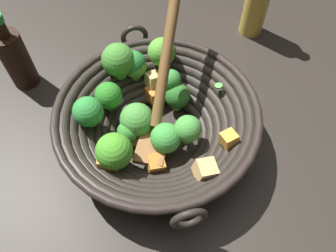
% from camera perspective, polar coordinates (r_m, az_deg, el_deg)
% --- Properties ---
extents(ground_plane, '(4.00, 4.00, 0.00)m').
position_cam_1_polar(ground_plane, '(0.62, -1.67, -2.30)').
color(ground_plane, '#28231E').
extents(wok, '(0.35, 0.38, 0.26)m').
position_cam_1_polar(wok, '(0.57, -2.25, 1.29)').
color(wok, black).
rests_on(wok, ground).
extents(soy_sauce_bottle, '(0.05, 0.05, 0.17)m').
position_cam_1_polar(soy_sauce_bottle, '(0.72, -24.49, 10.51)').
color(soy_sauce_bottle, black).
rests_on(soy_sauce_bottle, ground).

